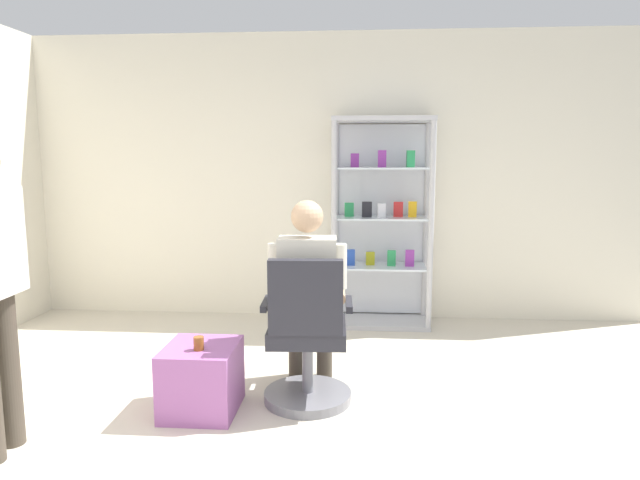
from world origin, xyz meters
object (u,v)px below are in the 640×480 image
at_px(storage_crate, 202,378).
at_px(tea_glass, 199,343).
at_px(display_cabinet_main, 381,221).
at_px(seated_shopkeeper, 308,288).
at_px(office_chair, 307,344).

relative_size(storage_crate, tea_glass, 5.79).
xyz_separation_m(display_cabinet_main, seated_shopkeeper, (-0.52, -1.66, -0.25)).
bearing_deg(tea_glass, display_cabinet_main, 60.76).
bearing_deg(display_cabinet_main, tea_glass, -119.24).
bearing_deg(display_cabinet_main, storage_crate, -120.31).
distance_m(office_chair, tea_glass, 0.66).
bearing_deg(tea_glass, office_chair, 18.23).
xyz_separation_m(seated_shopkeeper, tea_glass, (-0.62, -0.37, -0.26)).
height_order(office_chair, seated_shopkeeper, seated_shopkeeper).
distance_m(storage_crate, tea_glass, 0.26).
relative_size(display_cabinet_main, office_chair, 1.98).
bearing_deg(storage_crate, seated_shopkeeper, 25.55).
bearing_deg(storage_crate, tea_glass, -81.65).
height_order(seated_shopkeeper, storage_crate, seated_shopkeeper).
distance_m(seated_shopkeeper, tea_glass, 0.76).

